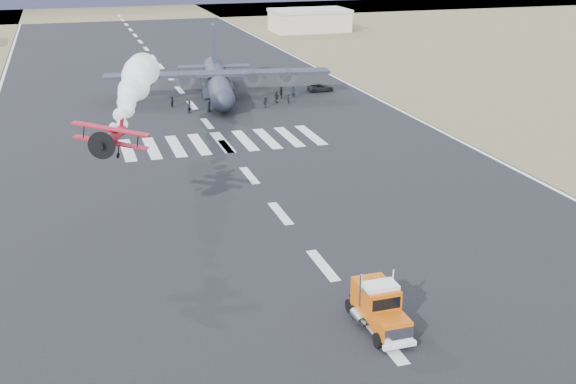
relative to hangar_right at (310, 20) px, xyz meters
name	(u,v)px	position (x,y,z in m)	size (l,w,h in m)	color
ground	(384,341)	(-46.00, -150.00, -3.01)	(500.00, 500.00, 0.00)	black
scrub_far	(113,8)	(-46.00, 80.00, -3.01)	(500.00, 80.00, 0.00)	olive
runway_markings	(207,124)	(-46.00, -90.00, -3.00)	(60.00, 260.00, 0.01)	silver
hangar_right	(310,20)	(0.00, 0.00, 0.00)	(20.50, 12.50, 5.90)	beige
semi_truck	(379,306)	(-45.69, -148.22, -1.38)	(2.54, 7.38, 3.32)	black
aerobatic_biplane	(112,137)	(-61.15, -126.41, 5.94)	(6.64, 6.10, 2.99)	#AE0B1C
smoke_trail	(137,78)	(-56.35, -101.57, 6.15)	(7.81, 30.13, 4.16)	white
transport_aircraft	(218,80)	(-40.74, -72.81, -0.32)	(36.19, 29.68, 10.45)	#222433
support_vehicle	(320,88)	(-23.41, -74.21, -2.38)	(2.08, 4.51, 1.25)	black
crew_a	(293,92)	(-29.34, -77.80, -2.09)	(0.67, 0.55, 1.84)	black
crew_b	(173,102)	(-49.05, -78.40, -2.18)	(0.80, 0.50, 1.65)	black
crew_c	(265,102)	(-35.54, -83.16, -2.07)	(1.21, 0.56, 1.88)	black
crew_d	(277,97)	(-32.92, -80.36, -2.08)	(1.08, 0.55, 1.85)	black
crew_e	(209,106)	(-44.33, -83.00, -2.13)	(0.86, 0.53, 1.75)	black
crew_f	(281,92)	(-31.25, -77.20, -2.06)	(1.76, 0.57, 1.89)	black
crew_g	(288,99)	(-31.41, -81.69, -2.21)	(0.58, 0.48, 1.59)	black
crew_h	(190,107)	(-47.18, -82.97, -2.08)	(0.90, 0.56, 1.85)	black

